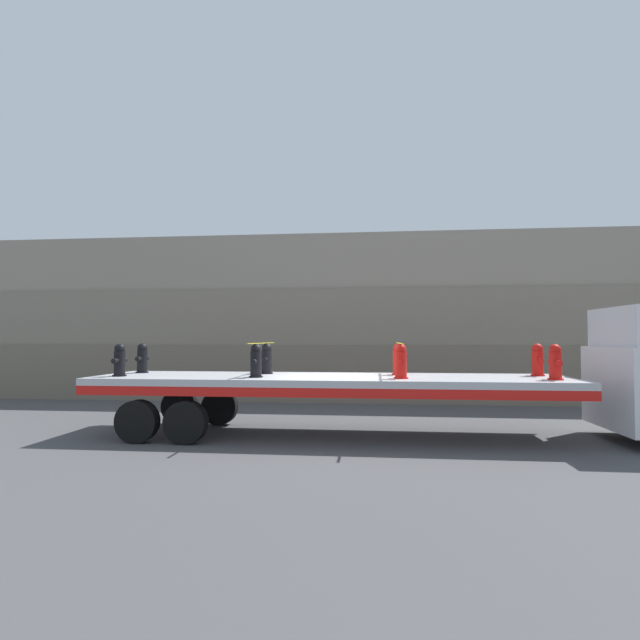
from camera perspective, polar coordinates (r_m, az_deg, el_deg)
name	(u,v)px	position (r m, az deg, el deg)	size (l,w,h in m)	color
ground_plane	(330,436)	(11.70, 1.10, -13.12)	(120.00, 120.00, 0.00)	#474749
rock_cliff	(346,319)	(18.83, 3.04, 0.17)	(60.00, 3.30, 5.97)	#706656
flatbed_trailer	(302,386)	(11.61, -2.03, -7.57)	(10.76, 2.65, 1.37)	#B2B2B7
fire_hydrant_black_near_0	(120,360)	(12.33, -21.93, -4.31)	(0.31, 0.56, 0.75)	black
fire_hydrant_black_far_0	(142,358)	(13.34, -19.65, -4.16)	(0.31, 0.56, 0.75)	black
fire_hydrant_black_near_1	(256,361)	(11.20, -7.34, -4.69)	(0.31, 0.56, 0.75)	black
fire_hydrant_black_far_1	(267,359)	(12.30, -6.11, -4.46)	(0.31, 0.56, 0.75)	black
fire_hydrant_red_near_2	(401,362)	(10.91, 9.22, -4.74)	(0.31, 0.56, 0.75)	red
fire_hydrant_red_far_2	(398,360)	(12.03, 8.93, -4.50)	(0.31, 0.56, 0.75)	red
fire_hydrant_red_near_3	(555,363)	(11.53, 25.29, -4.43)	(0.31, 0.56, 0.75)	red
fire_hydrant_red_far_3	(538,360)	(12.60, 23.61, -4.24)	(0.31, 0.56, 0.75)	red
cargo_strap_rear	(262,343)	(11.74, -6.69, -2.64)	(0.05, 2.75, 0.01)	yellow
cargo_strap_middle	(399,343)	(11.46, 9.06, -2.65)	(0.05, 2.75, 0.01)	yellow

